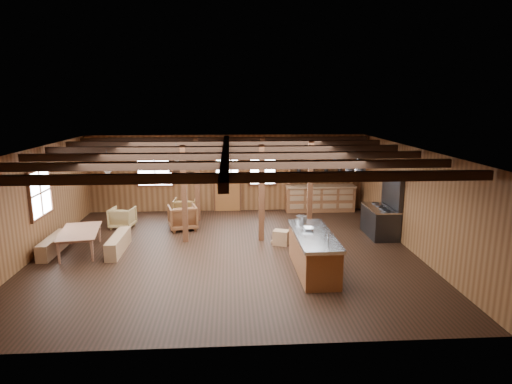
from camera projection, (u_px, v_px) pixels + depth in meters
room at (226, 202)px, 11.23m from camera, size 10.04×9.04×2.84m
ceiling_joists at (226, 153)px, 11.13m from camera, size 9.80×8.82×0.18m
timber_posts at (244, 186)px, 13.29m from camera, size 3.95×2.35×2.80m
back_door at (227, 187)px, 15.68m from camera, size 1.02×0.08×2.15m
window_back_left at (155, 169)px, 15.38m from camera, size 1.32×0.06×1.32m
window_back_right at (263, 168)px, 15.61m from camera, size 1.02×0.06×1.32m
window_left at (40, 193)px, 11.38m from camera, size 0.14×1.24×1.32m
notice_boards at (186, 167)px, 15.43m from camera, size 1.08×0.03×0.90m
back_counter at (320, 195)px, 15.70m from camera, size 2.55×0.60×2.45m
pendant_lamps at (145, 165)px, 11.89m from camera, size 1.86×2.36×0.66m
pot_rack at (349, 166)px, 11.64m from camera, size 0.37×3.00×0.46m
kitchen_island at (313, 252)px, 10.19m from camera, size 0.91×2.51×1.20m
step_stool at (281, 238)px, 12.10m from camera, size 0.56×0.48×0.42m
commercial_range at (382, 216)px, 12.84m from camera, size 0.79×1.51×1.86m
dining_table at (82, 241)px, 11.48m from camera, size 1.24×1.86×0.61m
bench_wall at (53, 245)px, 11.46m from camera, size 0.30×1.60×0.44m
bench_aisle at (118, 243)px, 11.56m from camera, size 0.31×1.67×0.46m
armchair_a at (185, 209)px, 14.76m from camera, size 0.76×0.78×0.70m
armchair_b at (183, 217)px, 13.52m from camera, size 1.03×1.05×0.79m
armchair_c at (122, 218)px, 13.70m from camera, size 0.80×0.81×0.66m
counter_pot at (302, 219)px, 11.04m from camera, size 0.26×0.26×0.16m
bowl at (308, 229)px, 10.34m from camera, size 0.33×0.33×0.07m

